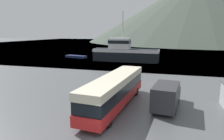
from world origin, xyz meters
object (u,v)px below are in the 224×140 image
(tour_bus, at_px, (115,89))
(fishing_boat, at_px, (125,52))
(storage_bin, at_px, (91,89))
(small_boat, at_px, (76,57))
(delivery_van, at_px, (167,95))

(tour_bus, relative_size, fishing_boat, 0.77)
(tour_bus, distance_m, fishing_boat, 32.10)
(tour_bus, height_order, storage_bin, tour_bus)
(fishing_boat, relative_size, small_boat, 2.46)
(fishing_boat, bearing_deg, small_boat, -99.80)
(tour_bus, xyz_separation_m, small_boat, (-21.16, 34.29, -1.42))
(delivery_van, height_order, storage_bin, delivery_van)
(delivery_van, xyz_separation_m, storage_bin, (-8.90, 2.37, -0.81))
(delivery_van, bearing_deg, tour_bus, -161.77)
(fishing_boat, height_order, small_boat, fishing_boat)
(storage_bin, xyz_separation_m, small_boat, (-17.21, 30.94, -0.16))
(fishing_boat, bearing_deg, delivery_van, 20.19)
(tour_bus, xyz_separation_m, delivery_van, (4.95, 0.98, -0.46))
(tour_bus, height_order, fishing_boat, fishing_boat)
(storage_bin, bearing_deg, fishing_boat, 94.15)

